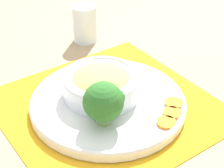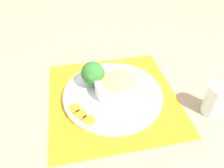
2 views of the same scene
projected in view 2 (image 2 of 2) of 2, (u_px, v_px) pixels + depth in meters
name	position (u px, v px, depth m)	size (l,w,h in m)	color
ground_plane	(113.00, 97.00, 0.70)	(4.00, 4.00, 0.00)	tan
placemat	(113.00, 97.00, 0.70)	(0.42, 0.42, 0.00)	orange
plate	(113.00, 94.00, 0.69)	(0.32, 0.32, 0.02)	white
bowl	(119.00, 84.00, 0.68)	(0.16, 0.16, 0.06)	silver
broccoli_floret	(93.00, 73.00, 0.69)	(0.08, 0.08, 0.09)	#759E51
carrot_slice_near	(75.00, 108.00, 0.64)	(0.04, 0.04, 0.01)	orange
carrot_slice_middle	(81.00, 115.00, 0.62)	(0.04, 0.04, 0.01)	orange
carrot_slice_far	(89.00, 120.00, 0.60)	(0.04, 0.04, 0.01)	orange
water_glass	(215.00, 101.00, 0.63)	(0.06, 0.06, 0.10)	silver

